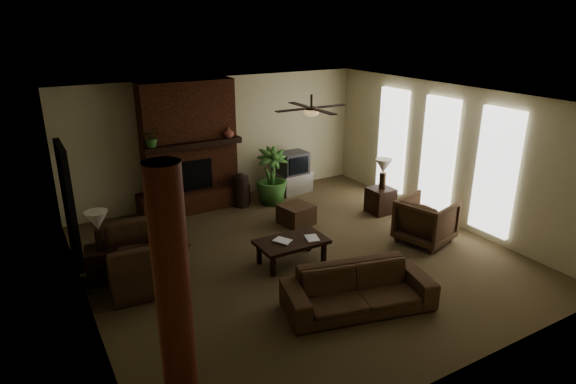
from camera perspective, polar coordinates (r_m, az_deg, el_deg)
room_shell at (r=8.24m, az=1.40°, el=1.15°), size 7.00×7.00×7.00m
fireplace at (r=10.79m, az=-11.29°, el=3.96°), size 2.40×0.70×2.80m
windows at (r=10.53m, az=17.08°, el=4.16°), size 0.08×3.65×2.35m
log_column at (r=5.13m, az=-13.22°, el=-11.73°), size 0.36×0.36×2.80m
doorway at (r=8.98m, az=-24.18°, el=-1.41°), size 0.10×1.00×2.10m
ceiling_fan at (r=8.41m, az=2.74°, el=9.47°), size 1.35×1.35×0.37m
sofa at (r=7.22m, az=8.25°, el=-10.44°), size 2.25×1.14×0.85m
armchair_left at (r=8.05m, az=-16.41°, el=-6.37°), size 0.99×1.42×1.19m
armchair_right at (r=9.51m, az=15.82°, el=-2.99°), size 1.06×1.11×0.94m
coffee_table at (r=8.42m, az=0.42°, el=-5.99°), size 1.20×0.70×0.43m
ottoman at (r=10.05m, az=0.97°, el=-2.63°), size 0.70×0.70×0.40m
tv_stand at (r=11.82m, az=0.63°, el=1.15°), size 0.92×0.63×0.50m
tv at (r=11.60m, az=0.61°, el=3.42°), size 0.68×0.56×0.52m
floor_vase at (r=10.94m, az=-5.47°, el=0.49°), size 0.34×0.34×0.77m
floor_plant at (r=11.10m, az=-1.89°, el=0.46°), size 0.90×1.37×0.72m
side_table_left at (r=8.50m, az=-20.75°, el=-7.85°), size 0.57×0.57×0.55m
lamp_left at (r=8.17m, az=-21.32°, el=-3.43°), size 0.43×0.43×0.65m
side_table_right at (r=10.77m, az=10.72°, el=-0.97°), size 0.51×0.51×0.55m
lamp_right at (r=10.56m, az=11.06°, el=2.75°), size 0.41×0.41×0.65m
mantel_plant at (r=10.18m, az=-15.59°, el=5.97°), size 0.47×0.50×0.33m
mantel_vase at (r=10.69m, az=-6.92°, el=6.89°), size 0.24×0.24×0.22m
book_a at (r=8.20m, az=-1.05°, el=-5.16°), size 0.20×0.13×0.29m
book_b at (r=8.36m, az=2.14°, el=-4.65°), size 0.21×0.08×0.29m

